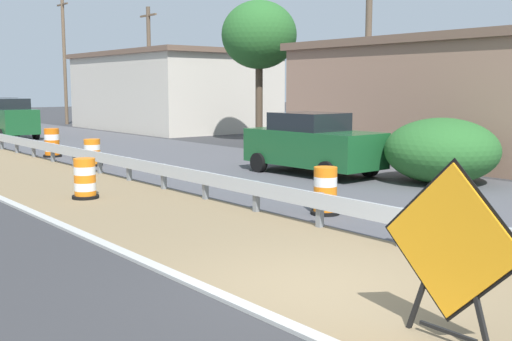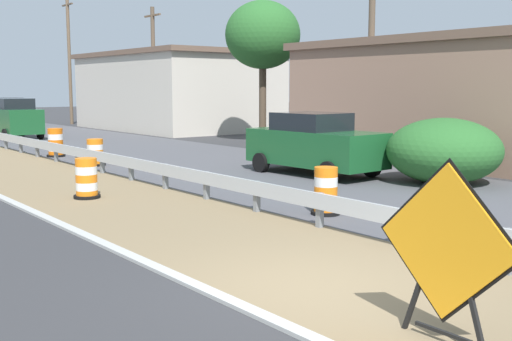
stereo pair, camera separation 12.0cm
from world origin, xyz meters
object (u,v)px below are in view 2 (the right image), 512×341
Objects in this scene: utility_pole_near at (371,54)px; traffic_barrel_far at (56,144)px; warning_sign_diamond at (445,248)px; car_trailing_near_lane at (314,144)px; traffic_barrel_mid at (95,154)px; traffic_barrel_close at (87,180)px; traffic_barrel_nearest at (326,193)px; car_mid_far_lane at (8,112)px; utility_pole_mid at (154,68)px; car_lead_far_lane at (13,118)px; utility_pole_far at (69,60)px.

traffic_barrel_far is at bearing 134.57° from utility_pole_near.
warning_sign_diamond is 0.44× the size of car_trailing_near_lane.
traffic_barrel_far is at bearing -157.41° from car_trailing_near_lane.
traffic_barrel_close is at bearing -115.89° from traffic_barrel_mid.
car_mid_far_lane is at bearing 83.30° from traffic_barrel_nearest.
utility_pole_mid is (9.55, 8.99, 3.38)m from traffic_barrel_far.
car_trailing_near_lane is at bearing 48.58° from traffic_barrel_nearest.
traffic_barrel_mid is 0.21× the size of car_lead_far_lane.
utility_pole_mid is at bearing 24.46° from car_mid_far_lane.
traffic_barrel_nearest is 37.17m from utility_pole_far.
warning_sign_diamond is at bearing -106.98° from utility_pole_far.
warning_sign_diamond is 42.64m from car_mid_far_lane.
utility_pole_far reaches higher than traffic_barrel_far.
car_mid_far_lane is at bearing 79.55° from traffic_barrel_mid.
utility_pole_near is (8.35, 6.13, 3.52)m from traffic_barrel_nearest.
utility_pole_mid is (13.12, 29.75, 2.83)m from warning_sign_diamond.
traffic_barrel_mid is 10.70m from utility_pole_near.
utility_pole_far reaches higher than car_trailing_near_lane.
traffic_barrel_close is 1.07× the size of traffic_barrel_mid.
warning_sign_diamond is 0.22× the size of utility_pole_far.
car_lead_far_lane reaches higher than warning_sign_diamond.
car_trailing_near_lane is 0.50× the size of utility_pole_far.
traffic_barrel_far is 0.15× the size of utility_pole_near.
utility_pole_near is at bearing -45.43° from traffic_barrel_far.
traffic_barrel_mid is at bearing -89.62° from traffic_barrel_far.
utility_pole_near reaches higher than car_trailing_near_lane.
car_trailing_near_lane is 1.02× the size of car_lead_far_lane.
utility_pole_far is (12.06, 30.66, 4.34)m from traffic_barrel_close.
traffic_barrel_mid is 3.72m from traffic_barrel_far.
warning_sign_diamond is 0.43× the size of car_mid_far_lane.
utility_pole_near is 1.02× the size of utility_pole_mid.
car_lead_far_lane is at bearing 171.39° from utility_pole_mid.
traffic_barrel_far is (3.57, 20.76, -0.56)m from warning_sign_diamond.
utility_pole_mid is at bearing 69.02° from traffic_barrel_nearest.
car_mid_far_lane is (4.58, 24.82, 0.59)m from traffic_barrel_mid.
utility_pole_mid is at bearing -98.73° from car_lead_far_lane.
car_mid_far_lane is at bearing 97.82° from utility_pole_near.
car_trailing_near_lane is at bearing 2.17° from car_mid_far_lane.
traffic_barrel_nearest is (3.93, 5.78, -0.60)m from warning_sign_diamond.
utility_pole_far is (9.12, 24.60, 4.37)m from traffic_barrel_mid.
traffic_barrel_nearest is 0.23× the size of car_lead_far_lane.
traffic_barrel_close is 0.89× the size of traffic_barrel_far.
car_lead_far_lane is 13.62m from utility_pole_far.
utility_pole_mid is (9.19, 23.97, 3.43)m from traffic_barrel_nearest.
warning_sign_diamond is at bearing 170.48° from car_lead_far_lane.
utility_pole_far is at bearing 89.49° from car_mid_far_lane.
traffic_barrel_far is (-0.36, 14.98, 0.04)m from traffic_barrel_nearest.
traffic_barrel_mid is at bearing 64.11° from traffic_barrel_close.
utility_pole_near is (8.71, -8.84, 3.48)m from traffic_barrel_far.
traffic_barrel_far is 21.60m from car_mid_far_lane.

